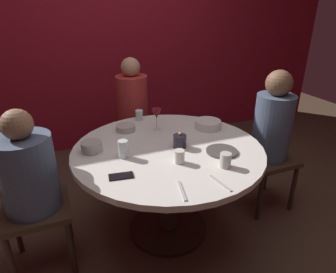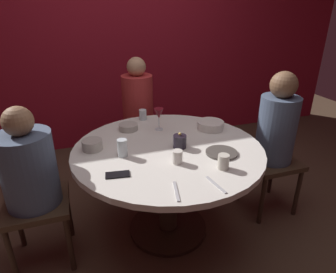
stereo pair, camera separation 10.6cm
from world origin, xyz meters
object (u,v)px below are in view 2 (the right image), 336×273
seated_diner_back (138,106)px  dinner_plate (222,153)px  cell_phone (118,175)px  cup_near_candle (143,115)px  wine_glass (159,114)px  cup_by_right_diner (122,148)px  bowl_small_white (92,145)px  seated_diner_left (29,172)px  cup_by_left_diner (177,157)px  cup_center_front (223,162)px  dining_table (168,166)px  seated_diner_right (276,130)px  candle_holder (180,141)px  bowl_salad_center (128,127)px  bowl_serving_large (210,125)px

seated_diner_back → dinner_plate: (0.31, -1.13, -0.00)m
cell_phone → cup_near_candle: bearing=-15.6°
wine_glass → cup_by_right_diner: 0.50m
bowl_small_white → cell_phone: bearing=-74.6°
seated_diner_left → wine_glass: (0.93, 0.32, 0.16)m
seated_diner_left → cup_by_left_diner: 0.91m
bowl_small_white → cup_center_front: cup_center_front is taller
dining_table → seated_diner_right: size_ratio=1.11×
dining_table → dinner_plate: bearing=-33.9°
cup_by_right_diner → cup_center_front: bearing=-32.7°
dinner_plate → bowl_small_white: bowl_small_white is taller
wine_glass → cell_phone: (-0.42, -0.58, -0.12)m
cell_phone → cup_center_front: 0.63m
cup_near_candle → candle_holder: bearing=-79.6°
dining_table → candle_holder: size_ratio=11.86×
seated_diner_back → cell_phone: size_ratio=8.54×
bowl_salad_center → bowl_small_white: size_ratio=1.09×
bowl_salad_center → cup_by_left_diner: cup_by_left_diner is taller
bowl_small_white → cup_by_left_diner: 0.60m
bowl_salad_center → bowl_serving_large: bearing=-16.7°
cell_phone → bowl_serving_large: 0.94m
seated_diner_left → wine_glass: size_ratio=6.31×
wine_glass → candle_holder: bearing=-82.7°
seated_diner_back → candle_holder: size_ratio=10.74×
candle_holder → cup_center_front: bearing=-67.1°
seated_diner_right → cup_by_left_diner: (-0.91, -0.23, 0.03)m
bowl_serving_large → cup_by_left_diner: bearing=-135.2°
bowl_small_white → cup_by_left_diner: size_ratio=1.62×
dinner_plate → cup_center_front: 0.20m
candle_holder → cup_by_right_diner: (-0.40, -0.00, 0.01)m
bowl_serving_large → bowl_small_white: size_ratio=1.50×
dinner_plate → cell_phone: (-0.70, -0.05, -0.00)m
seated_diner_left → cup_by_left_diner: (0.88, -0.23, 0.07)m
bowl_salad_center → wine_glass: bearing=-17.8°
bowl_small_white → cup_near_candle: size_ratio=1.56×
seated_diner_right → bowl_serving_large: seated_diner_right is taller
seated_diner_back → seated_diner_right: bearing=44.2°
bowl_small_white → cup_near_candle: (0.46, 0.45, 0.01)m
seated_diner_right → cup_by_right_diner: (-1.22, -0.03, 0.05)m
seated_diner_left → wine_glass: seated_diner_left is taller
seated_diner_back → bowl_serving_large: seated_diner_back is taller
seated_diner_right → bowl_salad_center: size_ratio=7.90×
wine_glass → seated_diner_left: bearing=-161.0°
bowl_serving_large → cup_center_front: (-0.20, -0.59, 0.01)m
seated_diner_right → cup_center_front: 0.77m
seated_diner_right → bowl_small_white: size_ratio=8.59×
seated_diner_back → cup_by_right_diner: seated_diner_back is taller
bowl_serving_large → cup_by_right_diner: 0.78m
bowl_serving_large → cup_by_left_diner: cup_by_left_diner is taller
dining_table → bowl_serving_large: (0.42, 0.21, 0.18)m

